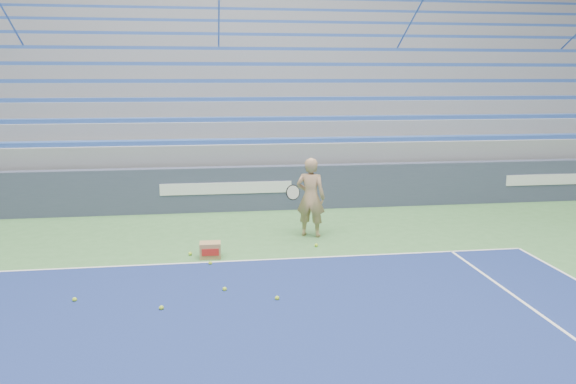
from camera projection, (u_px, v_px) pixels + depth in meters
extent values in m
cube|color=white|center=(234.00, 261.00, 10.08)|extent=(10.97, 0.05, 0.00)
cube|color=#394057|center=(226.00, 189.00, 13.85)|extent=(30.00, 0.30, 1.10)
cube|color=white|center=(227.00, 188.00, 13.68)|extent=(3.20, 0.02, 0.28)
cube|color=white|center=(566.00, 179.00, 14.91)|extent=(3.40, 0.02, 0.28)
cube|color=gray|center=(222.00, 162.00, 18.26)|extent=(30.00, 8.50, 1.10)
cube|color=gray|center=(221.00, 138.00, 18.10)|extent=(30.00, 8.50, 0.50)
cube|color=#2D51A4|center=(225.00, 141.00, 14.28)|extent=(29.60, 0.42, 0.11)
cube|color=gray|center=(221.00, 121.00, 18.42)|extent=(30.00, 7.65, 0.50)
cube|color=#2D51A4|center=(223.00, 119.00, 15.01)|extent=(29.60, 0.42, 0.11)
cube|color=gray|center=(220.00, 105.00, 18.73)|extent=(30.00, 6.80, 0.50)
cube|color=#2D51A4|center=(222.00, 99.00, 15.73)|extent=(29.60, 0.42, 0.11)
cube|color=gray|center=(219.00, 90.00, 19.04)|extent=(30.00, 5.95, 0.50)
cube|color=#2D51A4|center=(221.00, 81.00, 16.46)|extent=(29.60, 0.42, 0.11)
cube|color=gray|center=(219.00, 75.00, 19.35)|extent=(30.00, 5.10, 0.50)
cube|color=#2D51A4|center=(220.00, 64.00, 17.18)|extent=(29.60, 0.42, 0.11)
cube|color=gray|center=(218.00, 60.00, 19.67)|extent=(30.00, 4.25, 0.50)
cube|color=#2D51A4|center=(219.00, 49.00, 17.91)|extent=(29.60, 0.42, 0.11)
cube|color=gray|center=(218.00, 46.00, 19.98)|extent=(30.00, 3.40, 0.50)
cube|color=#2D51A4|center=(218.00, 35.00, 18.63)|extent=(29.60, 0.42, 0.11)
cube|color=gray|center=(217.00, 33.00, 20.29)|extent=(30.00, 2.55, 0.50)
cube|color=#2D51A4|center=(217.00, 21.00, 19.36)|extent=(29.60, 0.42, 0.11)
cube|color=gray|center=(216.00, 19.00, 20.60)|extent=(30.00, 1.70, 0.50)
cube|color=#2D51A4|center=(216.00, 9.00, 20.08)|extent=(29.60, 0.42, 0.11)
cube|color=gray|center=(216.00, 7.00, 20.92)|extent=(30.00, 0.85, 0.50)
cube|color=gray|center=(217.00, 67.00, 22.06)|extent=(31.00, 0.40, 7.30)
cylinder|color=#305BAA|center=(15.00, 31.00, 16.64)|extent=(0.05, 8.53, 5.04)
cylinder|color=#305BAA|center=(219.00, 33.00, 17.46)|extent=(0.05, 8.53, 5.04)
cylinder|color=#305BAA|center=(404.00, 35.00, 18.27)|extent=(0.05, 8.53, 5.04)
cylinder|color=#305BAA|center=(573.00, 37.00, 19.09)|extent=(0.05, 8.53, 5.04)
imported|color=tan|center=(311.00, 197.00, 11.56)|extent=(0.71, 0.60, 1.65)
cylinder|color=black|center=(296.00, 194.00, 11.24)|extent=(0.12, 0.27, 0.08)
cylinder|color=beige|center=(293.00, 192.00, 10.94)|extent=(0.29, 0.16, 0.28)
torus|color=black|center=(293.00, 192.00, 10.94)|extent=(0.31, 0.18, 0.30)
cube|color=#9E7A4C|center=(210.00, 250.00, 10.29)|extent=(0.39, 0.29, 0.29)
cube|color=#B21E19|center=(210.00, 252.00, 10.15)|extent=(0.31, 0.02, 0.13)
sphere|color=#BBE72F|center=(316.00, 245.00, 10.96)|extent=(0.07, 0.07, 0.07)
sphere|color=#BBE72F|center=(190.00, 254.00, 10.43)|extent=(0.07, 0.07, 0.07)
sphere|color=#BBE72F|center=(225.00, 289.00, 8.68)|extent=(0.07, 0.07, 0.07)
sphere|color=#BBE72F|center=(210.00, 263.00, 9.90)|extent=(0.07, 0.07, 0.07)
sphere|color=#BBE72F|center=(75.00, 300.00, 8.27)|extent=(0.07, 0.07, 0.07)
sphere|color=#BBE72F|center=(161.00, 308.00, 7.97)|extent=(0.07, 0.07, 0.07)
sphere|color=#BBE72F|center=(277.00, 298.00, 8.33)|extent=(0.07, 0.07, 0.07)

